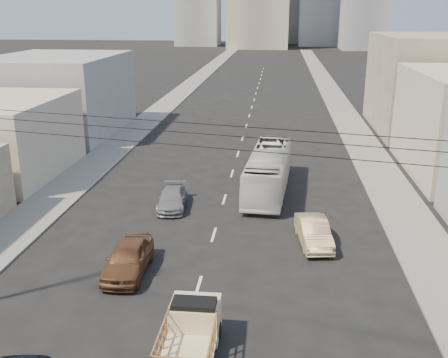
% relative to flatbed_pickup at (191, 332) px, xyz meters
% --- Properties ---
extents(sidewalk_left, '(3.50, 180.00, 0.12)m').
position_rel_flatbed_pickup_xyz_m(sidewalk_left, '(-12.28, 67.30, -1.03)').
color(sidewalk_left, slate).
rests_on(sidewalk_left, ground).
extents(sidewalk_right, '(3.50, 180.00, 0.12)m').
position_rel_flatbed_pickup_xyz_m(sidewalk_right, '(11.22, 67.30, -1.03)').
color(sidewalk_right, slate).
rests_on(sidewalk_right, ground).
extents(lane_dashes, '(0.15, 104.00, 0.01)m').
position_rel_flatbed_pickup_xyz_m(lane_dashes, '(-0.53, 50.30, -1.09)').
color(lane_dashes, silver).
rests_on(lane_dashes, ground).
extents(flatbed_pickup, '(1.95, 4.41, 1.90)m').
position_rel_flatbed_pickup_xyz_m(flatbed_pickup, '(0.00, 0.00, 0.00)').
color(flatbed_pickup, beige).
rests_on(flatbed_pickup, ground).
extents(city_bus, '(3.37, 11.12, 3.05)m').
position_rel_flatbed_pickup_xyz_m(city_bus, '(2.41, 19.39, 0.43)').
color(city_bus, silver).
rests_on(city_bus, ground).
extents(sedan_brown, '(1.97, 4.73, 1.60)m').
position_rel_flatbed_pickup_xyz_m(sedan_brown, '(-4.18, 6.27, -0.29)').
color(sedan_brown, brown).
rests_on(sedan_brown, ground).
extents(sedan_tan, '(2.10, 4.55, 1.45)m').
position_rel_flatbed_pickup_xyz_m(sedan_tan, '(5.15, 10.64, -0.37)').
color(sedan_tan, tan).
rests_on(sedan_tan, ground).
extents(sedan_grey, '(2.15, 4.48, 1.26)m').
position_rel_flatbed_pickup_xyz_m(sedan_grey, '(-3.79, 15.38, -0.47)').
color(sedan_grey, slate).
rests_on(sedan_grey, ground).
extents(overhead_wires, '(23.01, 5.02, 0.72)m').
position_rel_flatbed_pickup_xyz_m(overhead_wires, '(-0.53, -1.20, 7.87)').
color(overhead_wires, black).
rests_on(overhead_wires, ground).
extents(bldg_right_far, '(12.00, 16.00, 10.00)m').
position_rel_flatbed_pickup_xyz_m(bldg_right_far, '(19.47, 41.30, 3.91)').
color(bldg_right_far, gray).
rests_on(bldg_right_far, ground).
extents(bldg_left_far, '(12.00, 16.00, 8.00)m').
position_rel_flatbed_pickup_xyz_m(bldg_left_far, '(-20.03, 36.30, 2.91)').
color(bldg_left_far, gray).
rests_on(bldg_left_far, ground).
extents(midrise_east, '(14.00, 14.00, 28.00)m').
position_rel_flatbed_pickup_xyz_m(midrise_east, '(29.47, 162.30, 12.91)').
color(midrise_east, gray).
rests_on(midrise_east, ground).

